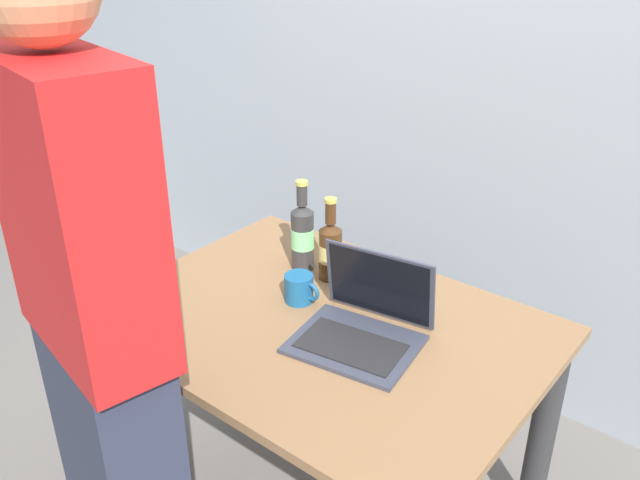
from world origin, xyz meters
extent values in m
cube|color=olive|center=(0.00, 0.00, 0.71)|extent=(1.20, 0.87, 0.03)
cylinder|color=#2D2D30|center=(-0.54, -0.38, 0.35)|extent=(0.08, 0.08, 0.70)
cylinder|color=#2D2D30|center=(-0.54, 0.38, 0.35)|extent=(0.08, 0.08, 0.70)
cylinder|color=#2D2D30|center=(0.54, 0.38, 0.35)|extent=(0.08, 0.08, 0.70)
cube|color=#383D4C|center=(0.14, -0.04, 0.73)|extent=(0.36, 0.30, 0.01)
cube|color=#232326|center=(0.14, -0.06, 0.74)|extent=(0.29, 0.19, 0.00)
cube|color=#383D4C|center=(0.12, 0.10, 0.84)|extent=(0.32, 0.09, 0.21)
cube|color=black|center=(0.12, 0.10, 0.84)|extent=(0.30, 0.08, 0.19)
cylinder|color=#333333|center=(-0.24, 0.20, 0.82)|extent=(0.07, 0.07, 0.19)
cone|color=#333333|center=(-0.24, 0.20, 0.93)|extent=(0.07, 0.07, 0.03)
cylinder|color=#333333|center=(-0.24, 0.20, 0.98)|extent=(0.03, 0.03, 0.07)
cylinder|color=#BFB74C|center=(-0.24, 0.20, 1.02)|extent=(0.04, 0.04, 0.01)
cylinder|color=#87DF92|center=(-0.24, 0.20, 0.83)|extent=(0.07, 0.07, 0.07)
cylinder|color=#472B14|center=(-0.13, 0.21, 0.81)|extent=(0.07, 0.07, 0.16)
cone|color=#472B14|center=(-0.13, 0.21, 0.90)|extent=(0.07, 0.07, 0.02)
cylinder|color=#472B14|center=(-0.13, 0.21, 0.95)|extent=(0.03, 0.03, 0.07)
cylinder|color=#BFB74C|center=(-0.13, 0.21, 0.99)|extent=(0.04, 0.04, 0.01)
cylinder|color=#DBC869|center=(-0.13, 0.21, 0.82)|extent=(0.07, 0.07, 0.06)
cube|color=red|center=(-0.12, -0.61, 1.24)|extent=(0.46, 0.27, 0.60)
cylinder|color=#19598C|center=(-0.12, 0.04, 0.77)|extent=(0.08, 0.08, 0.08)
torus|color=#19598C|center=(-0.08, 0.04, 0.77)|extent=(0.06, 0.01, 0.06)
cube|color=#99A3AD|center=(0.00, 0.98, 1.30)|extent=(6.00, 0.10, 2.60)
camera|label=1|loc=(0.97, -1.22, 1.75)|focal=37.15mm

